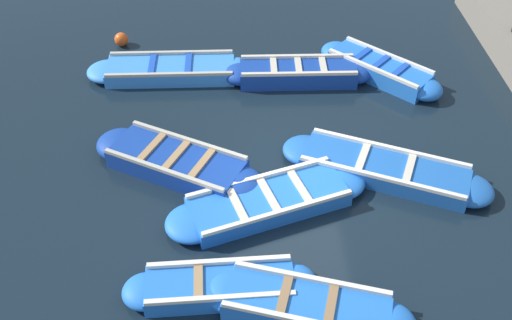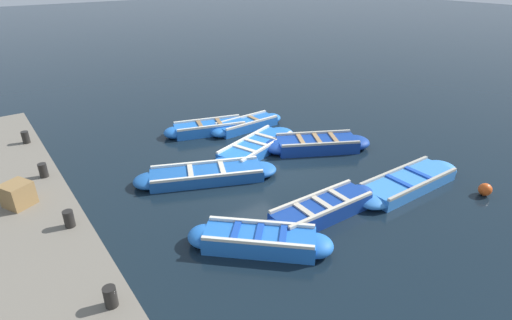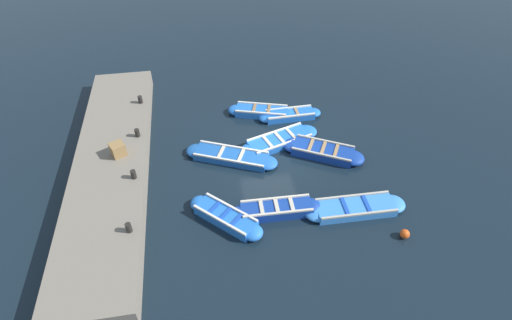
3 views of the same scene
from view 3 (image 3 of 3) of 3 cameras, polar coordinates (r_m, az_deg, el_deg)
ground_plane at (r=17.14m, az=2.13°, el=0.68°), size 120.00×120.00×0.00m
boat_outer_right at (r=19.34m, az=0.79°, el=6.90°), size 3.34×1.69×0.42m
boat_centre at (r=17.67m, az=3.38°, el=2.78°), size 3.88×2.06×0.37m
boat_stern_in at (r=14.73m, az=2.94°, el=-7.09°), size 3.39×0.87×0.46m
boat_mid_row at (r=15.27m, az=13.98°, el=-6.68°), size 3.85×1.04×0.38m
boat_end_of_row at (r=17.26m, az=9.53°, el=1.22°), size 3.54×2.49×0.45m
boat_near_quay at (r=14.52m, az=-4.37°, el=-8.16°), size 2.75×2.68×0.46m
boat_far_corner at (r=16.86m, az=-3.56°, el=0.49°), size 4.01×2.41×0.37m
boat_bow_out at (r=19.22m, az=4.86°, el=6.41°), size 3.04×0.81×0.38m
quay_wall at (r=17.10m, az=-19.92°, el=-0.76°), size 2.80×13.50×0.77m
bollard_north at (r=13.88m, az=-17.73°, el=-9.19°), size 0.20×0.20×0.35m
bollard_mid_north at (r=15.60m, az=-17.10°, el=-1.97°), size 0.20×0.20×0.35m
bollard_mid_south at (r=17.52m, az=-16.60°, el=3.74°), size 0.20×0.20×0.35m
bollard_south at (r=19.58m, az=-16.21°, el=8.29°), size 0.20×0.20×0.35m
wooden_crate at (r=16.76m, az=-19.13°, el=1.43°), size 0.70×0.70×0.52m
buoy_orange_near at (r=14.98m, az=20.48°, el=-9.86°), size 0.34×0.34×0.34m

